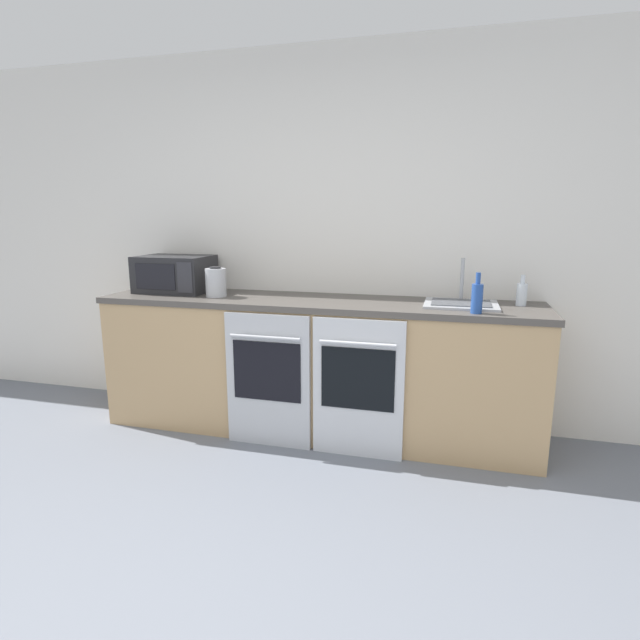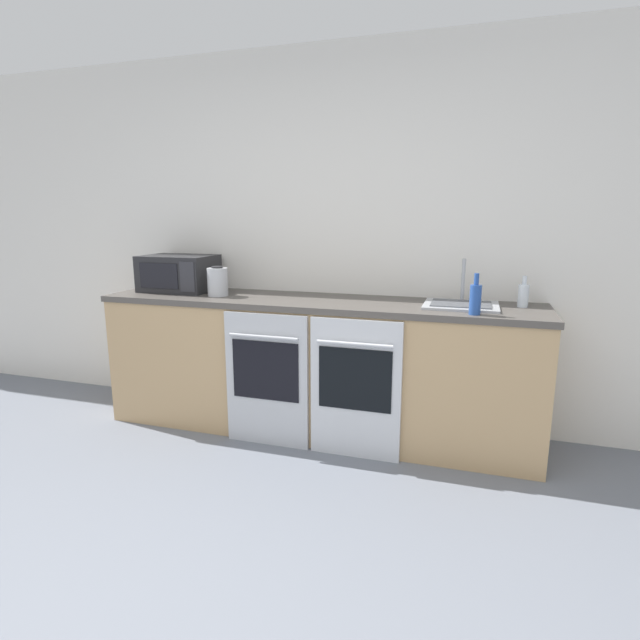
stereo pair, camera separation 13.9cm
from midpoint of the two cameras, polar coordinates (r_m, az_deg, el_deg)
wall_back at (r=3.60m, az=2.23°, el=9.10°), size 10.00×0.06×2.60m
counter_back at (r=3.43m, az=0.66°, el=-5.25°), size 2.94×0.62×0.92m
oven_left at (r=3.23m, az=-4.89°, el=-6.77°), size 0.56×0.06×0.87m
oven_right at (r=3.06m, az=5.36°, el=-7.81°), size 0.56×0.06×0.87m
microwave at (r=3.82m, az=-14.80°, el=5.19°), size 0.51×0.37×0.26m
bottle_blue at (r=2.95m, az=18.63°, el=2.34°), size 0.06×0.06×0.23m
bottle_clear at (r=3.30m, az=23.35°, el=2.64°), size 0.06×0.06×0.19m
kettle at (r=3.52m, az=-10.51°, el=4.32°), size 0.14×0.14×0.21m
sink at (r=3.21m, az=17.03°, el=1.78°), size 0.45×0.38×0.28m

